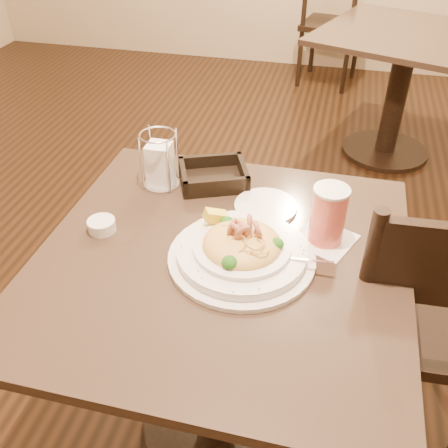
% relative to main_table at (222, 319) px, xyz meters
% --- Properties ---
extents(ground, '(7.00, 7.00, 0.00)m').
position_rel_main_table_xyz_m(ground, '(0.00, 0.00, -0.51)').
color(ground, black).
rests_on(ground, ground).
extents(main_table, '(0.90, 0.90, 0.74)m').
position_rel_main_table_xyz_m(main_table, '(0.00, 0.00, 0.00)').
color(main_table, black).
rests_on(main_table, ground).
extents(background_table, '(1.15, 1.15, 0.74)m').
position_rel_main_table_xyz_m(background_table, '(0.54, 2.03, 0.00)').
color(background_table, black).
rests_on(background_table, ground).
extents(dining_chair_near, '(0.44, 0.44, 0.93)m').
position_rel_main_table_xyz_m(dining_chair_near, '(0.52, 0.14, -0.01)').
color(dining_chair_near, black).
rests_on(dining_chair_near, ground).
extents(dining_chair_far, '(0.49, 0.49, 0.93)m').
position_rel_main_table_xyz_m(dining_chair_far, '(0.08, 3.09, -0.01)').
color(dining_chair_far, black).
rests_on(dining_chair_far, ground).
extents(pasta_bowl, '(0.40, 0.36, 0.11)m').
position_rel_main_table_xyz_m(pasta_bowl, '(0.05, -0.01, 0.27)').
color(pasta_bowl, white).
rests_on(pasta_bowl, main_table).
extents(drink_glass, '(0.18, 0.18, 0.15)m').
position_rel_main_table_xyz_m(drink_glass, '(0.24, 0.12, 0.31)').
color(drink_glass, white).
rests_on(drink_glass, main_table).
extents(bread_basket, '(0.24, 0.22, 0.05)m').
position_rel_main_table_xyz_m(bread_basket, '(-0.10, 0.31, 0.25)').
color(bread_basket, black).
rests_on(bread_basket, main_table).
extents(napkin_caddy, '(0.10, 0.10, 0.17)m').
position_rel_main_table_xyz_m(napkin_caddy, '(-0.25, 0.27, 0.30)').
color(napkin_caddy, silver).
rests_on(napkin_caddy, main_table).
extents(side_plate, '(0.22, 0.22, 0.01)m').
position_rel_main_table_xyz_m(side_plate, '(0.07, 0.22, 0.24)').
color(side_plate, white).
rests_on(side_plate, main_table).
extents(butter_ramekin, '(0.07, 0.07, 0.03)m').
position_rel_main_table_xyz_m(butter_ramekin, '(-0.33, 0.02, 0.25)').
color(butter_ramekin, white).
rests_on(butter_ramekin, main_table).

